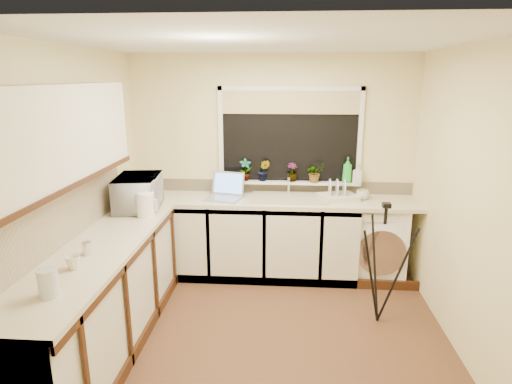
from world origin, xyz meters
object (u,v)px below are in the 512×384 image
(plant_a, at_px, (246,170))
(soap_bottle_clear, at_px, (358,173))
(steel_jar, at_px, (87,248))
(cup_back, at_px, (362,195))
(washing_machine, at_px, (376,240))
(plant_c, at_px, (292,172))
(plant_b, at_px, (264,170))
(kettle, at_px, (146,205))
(plant_d, at_px, (315,172))
(glass_jug, at_px, (48,283))
(laptop, at_px, (225,191))
(tripod, at_px, (382,264))
(cup_left, at_px, (73,263))
(soap_bottle_green, at_px, (347,170))
(microwave, at_px, (138,192))
(dish_rack, at_px, (338,197))

(plant_a, relative_size, soap_bottle_clear, 1.19)
(steel_jar, height_order, cup_back, cup_back)
(washing_machine, bearing_deg, plant_c, 174.67)
(steel_jar, height_order, plant_b, plant_b)
(kettle, relative_size, plant_d, 1.03)
(glass_jug, distance_m, plant_b, 2.74)
(kettle, bearing_deg, glass_jug, -93.68)
(kettle, height_order, plant_a, plant_a)
(laptop, bearing_deg, cup_back, 14.63)
(glass_jug, relative_size, plant_b, 0.72)
(tripod, bearing_deg, steel_jar, -145.16)
(tripod, bearing_deg, plant_c, 143.55)
(steel_jar, xyz_separation_m, plant_c, (1.55, 1.84, 0.21))
(glass_jug, bearing_deg, cup_left, 95.32)
(plant_d, bearing_deg, glass_jug, -125.55)
(kettle, distance_m, soap_bottle_green, 2.22)
(tripod, bearing_deg, cup_back, 110.25)
(plant_b, bearing_deg, soap_bottle_green, 0.54)
(glass_jug, xyz_separation_m, soap_bottle_green, (2.11, 2.47, 0.20))
(steel_jar, bearing_deg, washing_machine, 33.76)
(kettle, distance_m, steel_jar, 0.94)
(plant_d, height_order, soap_bottle_green, soap_bottle_green)
(glass_jug, height_order, plant_a, plant_a)
(microwave, height_order, cup_left, microwave)
(steel_jar, relative_size, plant_c, 0.46)
(kettle, height_order, cup_back, kettle)
(tripod, distance_m, plant_a, 1.84)
(dish_rack, xyz_separation_m, microwave, (-2.06, -0.47, 0.14))
(dish_rack, relative_size, plant_a, 1.52)
(washing_machine, xyz_separation_m, plant_a, (-1.48, 0.16, 0.75))
(dish_rack, height_order, microwave, microwave)
(laptop, xyz_separation_m, steel_jar, (-0.82, -1.63, -0.02))
(dish_rack, distance_m, soap_bottle_clear, 0.37)
(dish_rack, relative_size, tripod, 0.34)
(kettle, height_order, steel_jar, kettle)
(soap_bottle_green, bearing_deg, plant_d, -176.67)
(cup_back, bearing_deg, plant_c, 167.42)
(soap_bottle_green, bearing_deg, washing_machine, -27.06)
(glass_jug, bearing_deg, dish_rack, 48.64)
(glass_jug, height_order, plant_c, plant_c)
(plant_c, height_order, soap_bottle_green, soap_bottle_green)
(tripod, bearing_deg, soap_bottle_green, 117.57)
(washing_machine, height_order, microwave, microwave)
(steel_jar, bearing_deg, plant_b, 56.09)
(washing_machine, height_order, plant_a, plant_a)
(cup_left, bearing_deg, cup_back, 39.91)
(laptop, relative_size, plant_a, 1.72)
(microwave, bearing_deg, laptop, -68.00)
(tripod, distance_m, plant_d, 1.37)
(plant_a, xyz_separation_m, cup_back, (1.29, -0.16, -0.22))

